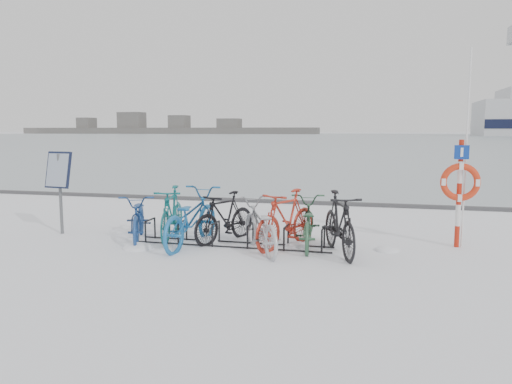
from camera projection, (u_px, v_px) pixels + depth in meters
name	position (u px, v px, depth m)	size (l,w,h in m)	color
ground	(233.00, 245.00, 9.99)	(900.00, 900.00, 0.00)	white
ice_sheet	(372.00, 137.00, 159.18)	(400.00, 298.00, 0.02)	#A9B5BE
quay_edge	(287.00, 202.00, 15.66)	(400.00, 0.25, 0.10)	#3F3F42
bike_rack	(233.00, 236.00, 9.97)	(4.00, 0.48, 0.46)	black
info_board	(59.00, 175.00, 10.93)	(0.63, 0.30, 1.83)	#595B5E
lifebuoy_station	(460.00, 182.00, 9.62)	(0.74, 0.22, 3.84)	#B11F0E
shoreline	(160.00, 129.00, 289.32)	(180.00, 12.00, 9.50)	#4E4E4E
bike_0	(139.00, 216.00, 10.41)	(0.69, 1.97, 1.03)	navy
bike_1	(172.00, 212.00, 10.53)	(0.54, 1.91, 1.15)	#115F62
bike_2	(191.00, 216.00, 9.94)	(0.78, 2.25, 1.18)	#1C64A4
bike_3	(225.00, 216.00, 10.32)	(0.50, 1.77, 1.06)	black
bike_4	(260.00, 224.00, 9.44)	(0.69, 1.99, 1.04)	#ADAFB4
bike_5	(287.00, 217.00, 9.80)	(0.55, 1.95, 1.17)	#B42D1E
bike_6	(307.00, 221.00, 9.82)	(0.68, 1.94, 1.02)	#2C5539
bike_7	(339.00, 222.00, 9.26)	(0.56, 1.99, 1.20)	black
snow_drifts	(237.00, 246.00, 9.95)	(5.26, 1.96, 0.21)	white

